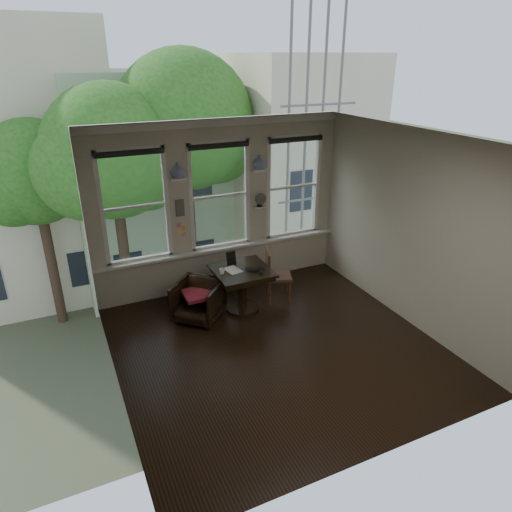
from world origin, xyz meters
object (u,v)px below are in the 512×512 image
table (242,290)px  armchair_left (198,301)px  laptop (254,271)px  side_chair_right (279,275)px  mug (222,271)px

table → armchair_left: (-0.75, 0.02, -0.05)m
table → laptop: bearing=-47.2°
side_chair_right → laptop: 0.68m
armchair_left → mug: size_ratio=7.59×
table → mug: 0.55m
table → laptop: size_ratio=3.09×
laptop → armchair_left: bearing=-164.7°
mug → armchair_left: bearing=173.3°
table → armchair_left: bearing=178.2°
armchair_left → laptop: laptop is taller
side_chair_right → mug: size_ratio=9.70×
laptop → table: bearing=159.8°
table → laptop: 0.44m
side_chair_right → laptop: bearing=131.6°
laptop → side_chair_right: bearing=48.7°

